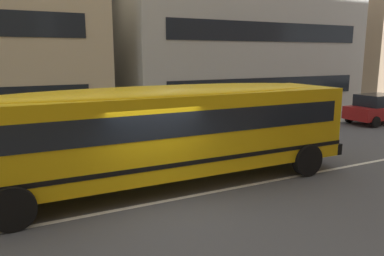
{
  "coord_description": "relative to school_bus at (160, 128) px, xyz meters",
  "views": [
    {
      "loc": [
        -3.45,
        -8.8,
        3.85
      ],
      "look_at": [
        1.39,
        0.61,
        1.78
      ],
      "focal_mm": 35.41,
      "sensor_mm": 36.0,
      "label": 1
    }
  ],
  "objects": [
    {
      "name": "ground_plane",
      "position": [
        -0.65,
        -1.23,
        -1.76
      ],
      "size": [
        400.0,
        400.0,
        0.0
      ],
      "primitive_type": "plane",
      "color": "#4C4C4F"
    },
    {
      "name": "parked_car_red_end_of_row",
      "position": [
        14.89,
        3.96,
        -0.91
      ],
      "size": [
        3.91,
        1.89,
        1.64
      ],
      "rotation": [
        0.0,
        0.0,
        -0.0
      ],
      "color": "maroon",
      "rests_on": "ground_plane"
    },
    {
      "name": "apartment_block_far_centre",
      "position": [
        10.45,
        12.79,
        4.89
      ],
      "size": [
        16.05,
        9.49,
        13.3
      ],
      "color": "#B7B7B2",
      "rests_on": "ground_plane"
    },
    {
      "name": "lane_centreline",
      "position": [
        -0.65,
        -1.23,
        -1.75
      ],
      "size": [
        110.0,
        0.16,
        0.01
      ],
      "primitive_type": "cube",
      "color": "silver",
      "rests_on": "ground_plane"
    },
    {
      "name": "sidewalk_far",
      "position": [
        -0.65,
        6.57,
        -1.75
      ],
      "size": [
        120.0,
        3.0,
        0.01
      ],
      "primitive_type": "cube",
      "color": "gray",
      "rests_on": "ground_plane"
    },
    {
      "name": "school_bus",
      "position": [
        0.0,
        0.0,
        0.0
      ],
      "size": [
        13.23,
        3.18,
        2.95
      ],
      "rotation": [
        0.0,
        0.0,
        3.13
      ],
      "color": "yellow",
      "rests_on": "ground_plane"
    }
  ]
}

